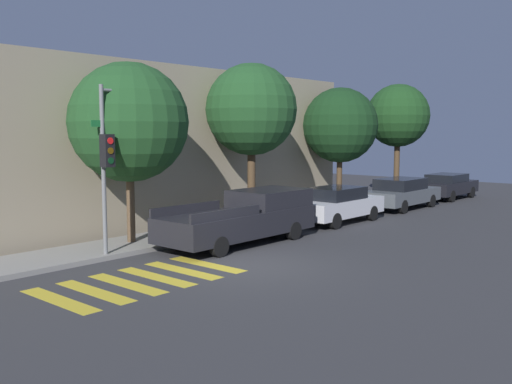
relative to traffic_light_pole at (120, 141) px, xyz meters
name	(u,v)px	position (x,y,z in m)	size (l,w,h in m)	color
ground_plane	(244,265)	(1.47, -3.37, -3.31)	(60.00, 60.00, 0.00)	#333335
sidewalk	(144,242)	(1.47, 0.94, -3.24)	(26.00, 2.21, 0.14)	gray
building_row	(65,147)	(1.47, 5.44, -0.31)	(26.00, 6.00, 6.00)	gray
crosswalk	(142,280)	(-1.32, -2.57, -3.31)	(4.80, 2.60, 0.00)	gold
traffic_light_pole	(120,141)	(0.00, 0.00, 0.00)	(2.65, 0.56, 4.86)	slate
pickup_truck	(245,217)	(3.83, -1.27, -2.48)	(5.63, 2.00, 1.63)	black
sedan_near_corner	(337,204)	(9.19, -1.27, -2.57)	(4.35, 1.79, 1.41)	silver
sedan_middle	(401,193)	(14.61, -1.27, -2.57)	(4.66, 1.83, 1.42)	#4C5156
sedan_far_end	(447,186)	(19.88, -1.27, -2.60)	(4.34, 1.77, 1.34)	black
tree_near_corner	(129,123)	(1.05, 1.02, 0.54)	(3.67, 3.67, 5.69)	brown
tree_midblock	(251,110)	(6.71, 1.02, 1.08)	(3.49, 3.49, 6.15)	#4C3823
tree_far_end	(340,125)	(12.89, 1.02, 0.55)	(3.46, 3.46, 5.60)	#4C3823
tree_behind_truck	(398,116)	(18.53, 1.02, 1.10)	(3.35, 3.35, 6.10)	#4C3823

